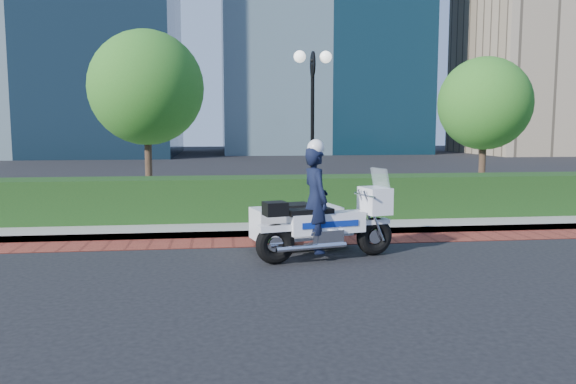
{
  "coord_description": "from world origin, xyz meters",
  "views": [
    {
      "loc": [
        -1.53,
        -9.8,
        2.34
      ],
      "look_at": [
        -0.1,
        1.7,
        1.0
      ],
      "focal_mm": 35.0,
      "sensor_mm": 36.0,
      "label": 1
    }
  ],
  "objects": [
    {
      "name": "sidewalk",
      "position": [
        0.0,
        6.0,
        0.07
      ],
      "size": [
        60.0,
        8.0,
        0.15
      ],
      "primitive_type": "cube",
      "color": "gray",
      "rests_on": "ground"
    },
    {
      "name": "hedge_main",
      "position": [
        0.0,
        3.6,
        0.65
      ],
      "size": [
        18.0,
        1.2,
        1.0
      ],
      "primitive_type": "cube",
      "color": "black",
      "rests_on": "sidewalk"
    },
    {
      "name": "tree_c",
      "position": [
        6.5,
        6.5,
        3.05
      ],
      "size": [
        2.8,
        2.8,
        4.3
      ],
      "color": "#332319",
      "rests_on": "sidewalk"
    },
    {
      "name": "tree_b",
      "position": [
        -3.5,
        6.5,
        3.43
      ],
      "size": [
        3.2,
        3.2,
        4.89
      ],
      "color": "#332319",
      "rests_on": "sidewalk"
    },
    {
      "name": "ground",
      "position": [
        0.0,
        0.0,
        0.0
      ],
      "size": [
        120.0,
        120.0,
        0.0
      ],
      "primitive_type": "plane",
      "color": "black",
      "rests_on": "ground"
    },
    {
      "name": "brick_strip",
      "position": [
        0.0,
        1.5,
        0.01
      ],
      "size": [
        60.0,
        1.0,
        0.01
      ],
      "primitive_type": "cube",
      "color": "maroon",
      "rests_on": "ground"
    },
    {
      "name": "police_motorcycle",
      "position": [
        0.16,
        0.15,
        0.73
      ],
      "size": [
        2.62,
        1.89,
        2.13
      ],
      "rotation": [
        0.0,
        0.0,
        0.24
      ],
      "color": "black",
      "rests_on": "ground"
    },
    {
      "name": "lamppost",
      "position": [
        1.0,
        5.2,
        2.96
      ],
      "size": [
        1.02,
        0.7,
        4.21
      ],
      "color": "black",
      "rests_on": "sidewalk"
    }
  ]
}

